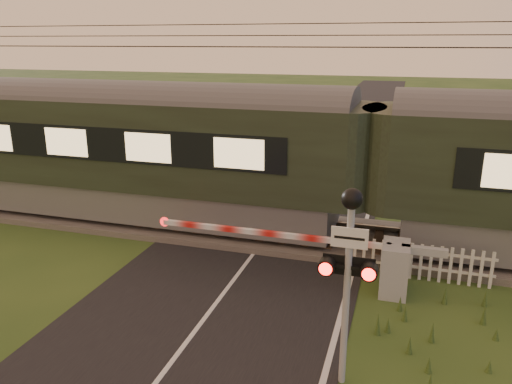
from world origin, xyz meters
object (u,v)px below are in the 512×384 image
(crossing_signal, at_px, (349,254))
(picket_fence, at_px, (421,262))
(boom_gate, at_px, (381,264))
(train, at_px, (371,165))

(crossing_signal, relative_size, picket_fence, 1.02)
(picket_fence, bearing_deg, boom_gate, -135.70)
(boom_gate, xyz_separation_m, crossing_signal, (-0.42, -3.56, 1.72))
(boom_gate, bearing_deg, train, 101.68)
(train, relative_size, picket_fence, 13.01)
(crossing_signal, bearing_deg, picket_fence, 73.44)
(train, distance_m, boom_gate, 3.29)
(crossing_signal, bearing_deg, train, 91.41)
(train, relative_size, crossing_signal, 12.77)
(boom_gate, bearing_deg, crossing_signal, -96.70)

